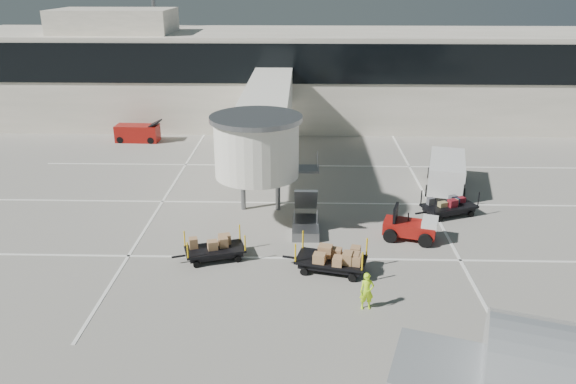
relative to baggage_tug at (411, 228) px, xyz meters
The scene contains 11 objects.
ground 5.93m from the baggage_tug, 132.96° to the right, with size 140.00×140.00×0.00m, color #A39F92.
lane_markings 6.89m from the baggage_tug, 133.00° to the left, with size 40.00×30.00×0.02m.
terminal 26.23m from the baggage_tug, 99.67° to the left, with size 64.00×12.11×15.20m.
jet_bridge 11.85m from the baggage_tug, 135.12° to the left, with size 5.70×20.40×6.03m.
baggage_tug is the anchor object (origin of this frame).
suitcase_cart 4.13m from the baggage_tug, 49.30° to the left, with size 3.70×2.49×1.44m.
box_cart_near 5.40m from the baggage_tug, 140.13° to the right, with size 3.97×2.27×1.52m.
box_cart_far 10.04m from the baggage_tug, 166.01° to the right, with size 3.52×2.18×1.35m.
ground_worker 7.19m from the baggage_tug, 114.23° to the right, with size 0.58×0.38×1.60m, color #AEEA18.
minivan 8.37m from the baggage_tug, 65.02° to the left, with size 3.30×5.58×1.98m.
belt_loader 25.97m from the baggage_tug, 137.25° to the left, with size 3.73×1.61×1.77m.
Camera 1 is at (-1.58, -22.00, 12.77)m, focal length 35.00 mm.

